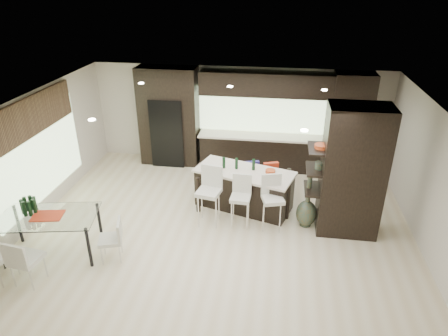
% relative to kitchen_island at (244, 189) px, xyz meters
% --- Properties ---
extents(ground, '(8.00, 8.00, 0.00)m').
position_rel_kitchen_island_xyz_m(ground, '(-0.40, -0.99, -0.46)').
color(ground, beige).
rests_on(ground, ground).
extents(back_wall, '(8.00, 0.02, 2.70)m').
position_rel_kitchen_island_xyz_m(back_wall, '(-0.40, 2.51, 0.89)').
color(back_wall, beige).
rests_on(back_wall, ground).
extents(left_wall, '(0.02, 7.00, 2.70)m').
position_rel_kitchen_island_xyz_m(left_wall, '(-4.40, -0.99, 0.89)').
color(left_wall, beige).
rests_on(left_wall, ground).
extents(right_wall, '(0.02, 7.00, 2.70)m').
position_rel_kitchen_island_xyz_m(right_wall, '(3.60, -0.99, 0.89)').
color(right_wall, beige).
rests_on(right_wall, ground).
extents(ceiling, '(8.00, 7.00, 0.02)m').
position_rel_kitchen_island_xyz_m(ceiling, '(-0.40, -0.99, 2.24)').
color(ceiling, white).
rests_on(ceiling, ground).
extents(window_left, '(0.04, 3.20, 1.90)m').
position_rel_kitchen_island_xyz_m(window_left, '(-4.36, -0.79, 0.89)').
color(window_left, '#B2D199').
rests_on(window_left, left_wall).
extents(window_back, '(3.40, 0.04, 1.20)m').
position_rel_kitchen_island_xyz_m(window_back, '(0.20, 2.47, 1.09)').
color(window_back, '#B2D199').
rests_on(window_back, back_wall).
extents(stone_accent, '(0.08, 3.00, 0.80)m').
position_rel_kitchen_island_xyz_m(stone_accent, '(-4.33, -0.79, 1.79)').
color(stone_accent, brown).
rests_on(stone_accent, left_wall).
extents(ceiling_spots, '(4.00, 3.00, 0.02)m').
position_rel_kitchen_island_xyz_m(ceiling_spots, '(-0.40, -0.74, 2.22)').
color(ceiling_spots, white).
rests_on(ceiling_spots, ceiling).
extents(back_cabinetry, '(6.80, 0.68, 2.70)m').
position_rel_kitchen_island_xyz_m(back_cabinetry, '(0.10, 2.18, 0.89)').
color(back_cabinetry, black).
rests_on(back_cabinetry, ground).
extents(refrigerator, '(0.90, 0.68, 1.90)m').
position_rel_kitchen_island_xyz_m(refrigerator, '(-2.30, 2.13, 0.49)').
color(refrigerator, black).
rests_on(refrigerator, ground).
extents(partition_column, '(1.20, 0.80, 2.70)m').
position_rel_kitchen_island_xyz_m(partition_column, '(2.20, -0.59, 0.89)').
color(partition_column, black).
rests_on(partition_column, ground).
extents(kitchen_island, '(2.36, 1.54, 0.91)m').
position_rel_kitchen_island_xyz_m(kitchen_island, '(0.00, 0.00, 0.00)').
color(kitchen_island, black).
rests_on(kitchen_island, ground).
extents(stool_left, '(0.54, 0.54, 1.05)m').
position_rel_kitchen_island_xyz_m(stool_left, '(-0.67, -0.80, 0.07)').
color(stool_left, beige).
rests_on(stool_left, ground).
extents(stool_mid, '(0.43, 0.43, 0.92)m').
position_rel_kitchen_island_xyz_m(stool_mid, '(0.00, -0.77, 0.00)').
color(stool_mid, beige).
rests_on(stool_mid, ground).
extents(stool_right, '(0.52, 0.52, 0.96)m').
position_rel_kitchen_island_xyz_m(stool_right, '(0.67, -0.78, 0.02)').
color(stool_right, beige).
rests_on(stool_right, ground).
extents(bench, '(1.42, 0.92, 0.51)m').
position_rel_kitchen_island_xyz_m(bench, '(0.42, 0.46, -0.20)').
color(bench, black).
rests_on(bench, ground).
extents(floor_vase, '(0.44, 0.44, 1.18)m').
position_rel_kitchen_island_xyz_m(floor_vase, '(1.39, -0.58, 0.13)').
color(floor_vase, '#3E4834').
rests_on(floor_vase, ground).
extents(dining_table, '(1.91, 1.30, 0.84)m').
position_rel_kitchen_island_xyz_m(dining_table, '(-3.43, -2.26, -0.03)').
color(dining_table, white).
rests_on(dining_table, ground).
extents(chair_near, '(0.52, 0.52, 0.86)m').
position_rel_kitchen_island_xyz_m(chair_near, '(-3.43, -3.06, -0.02)').
color(chair_near, beige).
rests_on(chair_near, ground).
extents(chair_end, '(0.52, 0.52, 0.76)m').
position_rel_kitchen_island_xyz_m(chair_end, '(-2.26, -2.26, -0.07)').
color(chair_end, beige).
rests_on(chair_end, ground).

